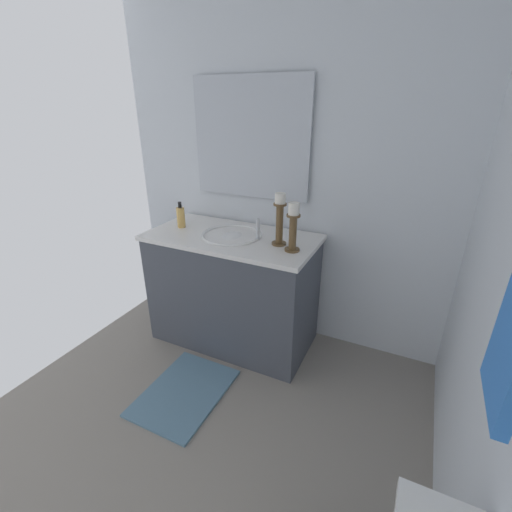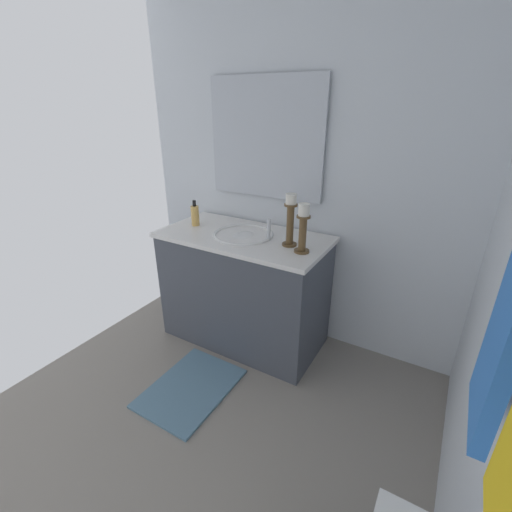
{
  "view_description": "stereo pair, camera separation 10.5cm",
  "coord_description": "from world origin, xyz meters",
  "px_view_note": "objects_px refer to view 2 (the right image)",
  "views": [
    {
      "loc": [
        0.89,
        0.88,
        1.61
      ],
      "look_at": [
        -0.24,
        0.33,
        1.06
      ],
      "focal_mm": 24.65,
      "sensor_mm": 36.0,
      "label": 1
    },
    {
      "loc": [
        0.84,
        0.97,
        1.61
      ],
      "look_at": [
        -0.24,
        0.33,
        1.06
      ],
      "focal_mm": 24.65,
      "sensor_mm": 36.0,
      "label": 2
    }
  ],
  "objects_px": {
    "soap_bottle": "(195,215)",
    "towel_near_vanity": "(512,316)",
    "sink_basin": "(244,240)",
    "mirror": "(265,139)",
    "candle_holder_short": "(290,219)",
    "bath_mat": "(191,388)",
    "vanity_cabinet": "(244,288)",
    "candle_holder_tall": "(303,227)"
  },
  "relations": [
    {
      "from": "sink_basin",
      "to": "bath_mat",
      "type": "xyz_separation_m",
      "value": [
        0.62,
        -0.0,
        -0.76
      ]
    },
    {
      "from": "vanity_cabinet",
      "to": "towel_near_vanity",
      "type": "distance_m",
      "value": 1.93
    },
    {
      "from": "sink_basin",
      "to": "towel_near_vanity",
      "type": "height_order",
      "value": "towel_near_vanity"
    },
    {
      "from": "vanity_cabinet",
      "to": "soap_bottle",
      "type": "distance_m",
      "value": 0.62
    },
    {
      "from": "candle_holder_short",
      "to": "soap_bottle",
      "type": "xyz_separation_m",
      "value": [
        -0.01,
        -0.74,
        -0.09
      ]
    },
    {
      "from": "sink_basin",
      "to": "bath_mat",
      "type": "height_order",
      "value": "sink_basin"
    },
    {
      "from": "sink_basin",
      "to": "mirror",
      "type": "height_order",
      "value": "mirror"
    },
    {
      "from": "soap_bottle",
      "to": "bath_mat",
      "type": "relative_size",
      "value": 0.3
    },
    {
      "from": "soap_bottle",
      "to": "towel_near_vanity",
      "type": "relative_size",
      "value": 0.36
    },
    {
      "from": "bath_mat",
      "to": "towel_near_vanity",
      "type": "bearing_deg",
      "value": 68.31
    },
    {
      "from": "sink_basin",
      "to": "soap_bottle",
      "type": "bearing_deg",
      "value": -89.56
    },
    {
      "from": "candle_holder_tall",
      "to": "bath_mat",
      "type": "distance_m",
      "value": 1.19
    },
    {
      "from": "mirror",
      "to": "candle_holder_short",
      "type": "distance_m",
      "value": 0.61
    },
    {
      "from": "candle_holder_short",
      "to": "bath_mat",
      "type": "bearing_deg",
      "value": -29.04
    },
    {
      "from": "candle_holder_short",
      "to": "sink_basin",
      "type": "bearing_deg",
      "value": -91.87
    },
    {
      "from": "mirror",
      "to": "soap_bottle",
      "type": "relative_size",
      "value": 4.62
    },
    {
      "from": "candle_holder_short",
      "to": "candle_holder_tall",
      "type": "bearing_deg",
      "value": 61.23
    },
    {
      "from": "mirror",
      "to": "bath_mat",
      "type": "height_order",
      "value": "mirror"
    },
    {
      "from": "soap_bottle",
      "to": "bath_mat",
      "type": "xyz_separation_m",
      "value": [
        0.62,
        0.4,
        -0.87
      ]
    },
    {
      "from": "sink_basin",
      "to": "candle_holder_short",
      "type": "xyz_separation_m",
      "value": [
        0.01,
        0.34,
        0.21
      ]
    },
    {
      "from": "vanity_cabinet",
      "to": "candle_holder_tall",
      "type": "bearing_deg",
      "value": 81.1
    },
    {
      "from": "vanity_cabinet",
      "to": "candle_holder_short",
      "type": "bearing_deg",
      "value": 88.13
    },
    {
      "from": "candle_holder_short",
      "to": "bath_mat",
      "type": "relative_size",
      "value": 0.53
    },
    {
      "from": "candle_holder_tall",
      "to": "towel_near_vanity",
      "type": "relative_size",
      "value": 0.58
    },
    {
      "from": "mirror",
      "to": "candle_holder_short",
      "type": "relative_size",
      "value": 2.6
    },
    {
      "from": "sink_basin",
      "to": "candle_holder_tall",
      "type": "xyz_separation_m",
      "value": [
        0.07,
        0.45,
        0.19
      ]
    },
    {
      "from": "candle_holder_short",
      "to": "bath_mat",
      "type": "height_order",
      "value": "candle_holder_short"
    },
    {
      "from": "mirror",
      "to": "towel_near_vanity",
      "type": "bearing_deg",
      "value": 42.48
    },
    {
      "from": "soap_bottle",
      "to": "towel_near_vanity",
      "type": "bearing_deg",
      "value": 56.2
    },
    {
      "from": "candle_holder_tall",
      "to": "bath_mat",
      "type": "bearing_deg",
      "value": -38.95
    },
    {
      "from": "bath_mat",
      "to": "candle_holder_short",
      "type": "bearing_deg",
      "value": 150.96
    },
    {
      "from": "sink_basin",
      "to": "mirror",
      "type": "distance_m",
      "value": 0.68
    },
    {
      "from": "candle_holder_short",
      "to": "towel_near_vanity",
      "type": "distance_m",
      "value": 1.51
    },
    {
      "from": "mirror",
      "to": "sink_basin",
      "type": "bearing_deg",
      "value": 0.2
    },
    {
      "from": "soap_bottle",
      "to": "bath_mat",
      "type": "bearing_deg",
      "value": 32.75
    },
    {
      "from": "mirror",
      "to": "towel_near_vanity",
      "type": "height_order",
      "value": "mirror"
    },
    {
      "from": "candle_holder_tall",
      "to": "candle_holder_short",
      "type": "relative_size",
      "value": 0.91
    },
    {
      "from": "bath_mat",
      "to": "soap_bottle",
      "type": "bearing_deg",
      "value": -147.25
    },
    {
      "from": "soap_bottle",
      "to": "candle_holder_short",
      "type": "bearing_deg",
      "value": 89.38
    },
    {
      "from": "vanity_cabinet",
      "to": "soap_bottle",
      "type": "height_order",
      "value": "soap_bottle"
    },
    {
      "from": "sink_basin",
      "to": "candle_holder_tall",
      "type": "relative_size",
      "value": 1.39
    },
    {
      "from": "sink_basin",
      "to": "candle_holder_tall",
      "type": "bearing_deg",
      "value": 81.08
    }
  ]
}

